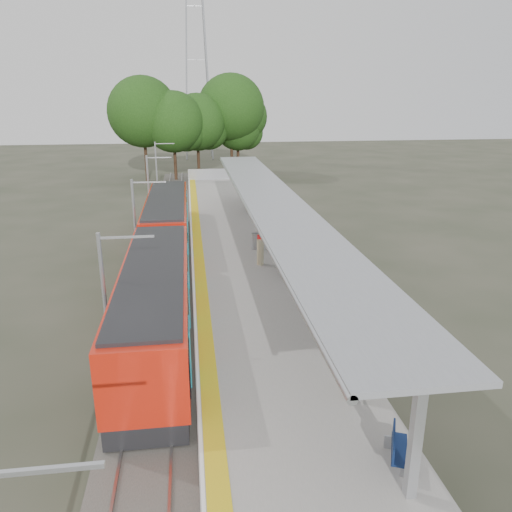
# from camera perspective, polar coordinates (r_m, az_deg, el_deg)

# --- Properties ---
(ground) EXTENTS (200.00, 200.00, 0.00)m
(ground) POSITION_cam_1_polar(r_m,az_deg,el_deg) (15.33, 5.89, -23.80)
(ground) COLOR #474438
(ground) RESTS_ON ground
(trackbed) EXTENTS (3.00, 70.00, 0.24)m
(trackbed) POSITION_cam_1_polar(r_m,az_deg,el_deg) (32.68, -10.05, -0.17)
(trackbed) COLOR #59544C
(trackbed) RESTS_ON ground
(platform) EXTENTS (6.00, 50.00, 1.00)m
(platform) POSITION_cam_1_polar(r_m,az_deg,el_deg) (32.66, -2.18, 0.79)
(platform) COLOR gray
(platform) RESTS_ON ground
(tactile_strip) EXTENTS (0.60, 50.00, 0.02)m
(tactile_strip) POSITION_cam_1_polar(r_m,az_deg,el_deg) (32.38, -6.69, 1.47)
(tactile_strip) COLOR gold
(tactile_strip) RESTS_ON platform
(end_fence) EXTENTS (6.00, 0.10, 1.20)m
(end_fence) POSITION_cam_1_polar(r_m,az_deg,el_deg) (56.73, -4.70, 9.31)
(end_fence) COLOR #9EA0A5
(end_fence) RESTS_ON platform
(train) EXTENTS (2.74, 27.60, 3.62)m
(train) POSITION_cam_1_polar(r_m,az_deg,el_deg) (27.49, -10.59, 0.52)
(train) COLOR black
(train) RESTS_ON ground
(canopy) EXTENTS (3.27, 38.00, 3.66)m
(canopy) POSITION_cam_1_polar(r_m,az_deg,el_deg) (28.26, 1.76, 5.81)
(canopy) COLOR #9EA0A5
(canopy) RESTS_ON platform
(pylon) EXTENTS (8.00, 4.00, 38.00)m
(pylon) POSITION_cam_1_polar(r_m,az_deg,el_deg) (84.52, -6.95, 23.96)
(pylon) COLOR #9EA0A5
(pylon) RESTS_ON ground
(tree_cluster) EXTENTS (19.16, 12.90, 12.72)m
(tree_cluster) POSITION_cam_1_polar(r_m,az_deg,el_deg) (64.01, -7.03, 15.64)
(tree_cluster) COLOR #382316
(tree_cluster) RESTS_ON ground
(catenary_masts) EXTENTS (2.08, 48.16, 5.40)m
(catenary_masts) POSITION_cam_1_polar(r_m,az_deg,el_deg) (31.09, -13.55, 4.01)
(catenary_masts) COLOR #9EA0A5
(catenary_masts) RESTS_ON ground
(bench_near) EXTENTS (0.91, 1.39, 0.91)m
(bench_near) POSITION_cam_1_polar(r_m,az_deg,el_deg) (14.32, 15.78, -20.28)
(bench_near) COLOR #0E1F49
(bench_near) RESTS_ON platform
(bench_mid) EXTENTS (0.94, 1.79, 1.18)m
(bench_mid) POSITION_cam_1_polar(r_m,az_deg,el_deg) (26.51, 4.41, -0.87)
(bench_mid) COLOR #0E1F49
(bench_mid) RESTS_ON platform
(bench_far) EXTENTS (0.97, 1.77, 1.16)m
(bench_far) POSITION_cam_1_polar(r_m,az_deg,el_deg) (40.51, 0.09, 5.85)
(bench_far) COLOR #0E1F49
(bench_far) RESTS_ON platform
(info_pillar_near) EXTENTS (0.41, 0.41, 1.83)m
(info_pillar_near) POSITION_cam_1_polar(r_m,az_deg,el_deg) (16.53, 11.29, -12.93)
(info_pillar_near) COLOR beige
(info_pillar_near) RESTS_ON platform
(info_pillar_far) EXTENTS (0.39, 0.39, 1.75)m
(info_pillar_far) POSITION_cam_1_polar(r_m,az_deg,el_deg) (27.95, 0.49, 0.50)
(info_pillar_far) COLOR beige
(info_pillar_far) RESTS_ON platform
(litter_bin) EXTENTS (0.64, 0.64, 1.00)m
(litter_bin) POSITION_cam_1_polar(r_m,az_deg,el_deg) (30.88, -0.06, 1.72)
(litter_bin) COLOR #9EA0A5
(litter_bin) RESTS_ON platform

